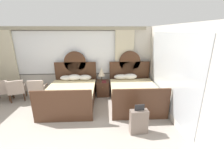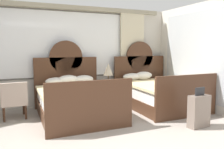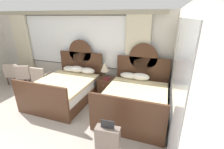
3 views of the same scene
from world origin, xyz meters
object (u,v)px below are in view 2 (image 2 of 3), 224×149
Objects in this scene: bed_near_mirror at (158,93)px; suitcase_on_floor at (199,111)px; book_on_nightstand at (113,83)px; table_lamp_on_nightstand at (108,70)px; bed_near_window at (76,100)px; armchair_by_window_left at (14,99)px; nightstand_between_beds at (110,94)px.

suitcase_on_floor is (-0.18, -1.67, -0.05)m from bed_near_mirror.
table_lamp_on_nightstand is at bearing 135.95° from book_on_nightstand.
armchair_by_window_left is (-1.31, 0.33, 0.08)m from bed_near_window.
nightstand_between_beds is at bearing 7.63° from armchair_by_window_left.
armchair_by_window_left is (-2.37, -0.32, -0.52)m from table_lamp_on_nightstand.
table_lamp_on_nightstand reaches higher than book_on_nightstand.
bed_near_mirror reaches higher than armchair_by_window_left.
bed_near_window is 2.64m from suitcase_on_floor.
book_on_nightstand is at bearing -44.05° from table_lamp_on_nightstand.
bed_near_window is 1.00× the size of bed_near_mirror.
book_on_nightstand is at bearing 111.49° from suitcase_on_floor.
bed_near_window is 1.35m from armchair_by_window_left.
table_lamp_on_nightstand is (-0.05, -0.00, 0.68)m from nightstand_between_beds.
bed_near_window is at bearing -148.46° from table_lamp_on_nightstand.
bed_near_mirror is 1.22m from book_on_nightstand.
nightstand_between_beds is 1.08× the size of table_lamp_on_nightstand.
bed_near_window and bed_near_mirror have the same top height.
table_lamp_on_nightstand is 0.39m from book_on_nightstand.
bed_near_window reaches higher than book_on_nightstand.
bed_near_mirror is 2.60× the size of armchair_by_window_left.
armchair_by_window_left is at bearing -172.29° from table_lamp_on_nightstand.
nightstand_between_beds is (-1.11, 0.66, -0.07)m from bed_near_mirror.
bed_near_window is 3.90× the size of table_lamp_on_nightstand.
nightstand_between_beds is at bearing 3.59° from table_lamp_on_nightstand.
bed_near_mirror is 3.90× the size of table_lamp_on_nightstand.
bed_near_mirror is at bearing -30.97° from nightstand_between_beds.
nightstand_between_beds is at bearing 149.03° from bed_near_mirror.
armchair_by_window_left is at bearing -172.37° from nightstand_between_beds.
suitcase_on_floor is (0.88, -2.23, -0.29)m from book_on_nightstand.
armchair_by_window_left reaches higher than nightstand_between_beds.
bed_near_window is 2.60× the size of armchair_by_window_left.
nightstand_between_beds is (1.11, 0.65, -0.08)m from bed_near_window.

